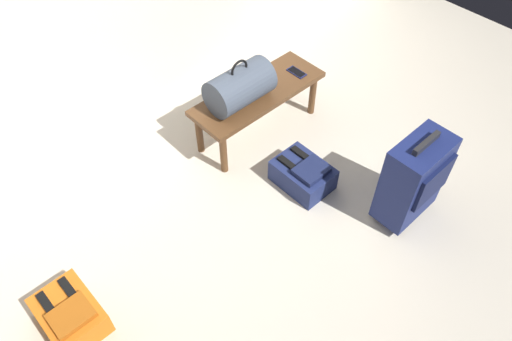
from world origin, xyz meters
The scene contains 7 objects.
ground_plane centered at (0.00, 0.00, 0.00)m, with size 6.60×6.60×0.00m, color beige.
bench centered at (0.64, 0.82, 0.32)m, with size 1.00×0.36×0.38m.
duffel_bag_slate centered at (0.47, 0.82, 0.51)m, with size 0.44×0.26×0.34m.
cell_phone centered at (0.98, 0.79, 0.38)m, with size 0.07×0.14×0.01m.
suitcase_upright_navy centered at (0.79, -0.36, 0.34)m, with size 0.40×0.25×0.66m.
backpack_orange centered at (-1.12, 0.41, 0.09)m, with size 0.28×0.38×0.21m.
backpack_navy centered at (0.50, 0.24, 0.09)m, with size 0.28×0.38×0.21m.
Camera 1 is at (-1.15, -1.07, 2.52)m, focal length 33.75 mm.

